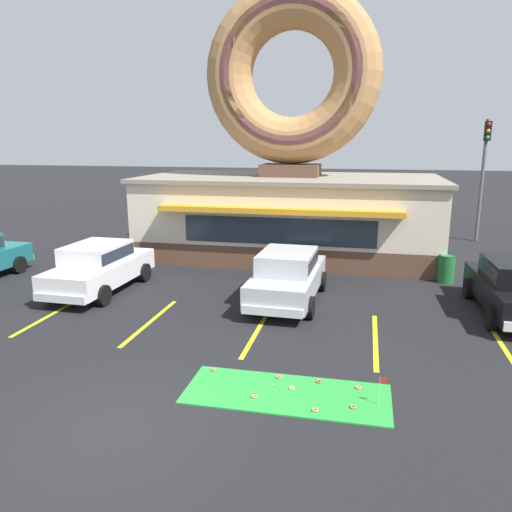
% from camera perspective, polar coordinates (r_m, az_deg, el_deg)
% --- Properties ---
extents(ground_plane, '(160.00, 160.00, 0.00)m').
position_cam_1_polar(ground_plane, '(9.39, -16.08, -18.56)').
color(ground_plane, black).
extents(donut_shop_building, '(12.30, 6.75, 10.96)m').
position_cam_1_polar(donut_shop_building, '(21.15, 3.97, 10.10)').
color(donut_shop_building, brown).
rests_on(donut_shop_building, ground).
extents(putting_mat, '(3.99, 1.59, 0.03)m').
position_cam_1_polar(putting_mat, '(10.13, 3.52, -15.45)').
color(putting_mat, green).
rests_on(putting_mat, ground).
extents(mini_donut_near_left, '(0.13, 0.13, 0.04)m').
position_cam_1_polar(mini_donut_near_left, '(11.01, -4.83, -12.80)').
color(mini_donut_near_left, '#A5724C').
rests_on(mini_donut_near_left, putting_mat).
extents(mini_donut_near_right, '(0.13, 0.13, 0.04)m').
position_cam_1_polar(mini_donut_near_right, '(9.95, -0.22, -15.75)').
color(mini_donut_near_right, '#D17F47').
rests_on(mini_donut_near_right, putting_mat).
extents(mini_donut_mid_left, '(0.13, 0.13, 0.04)m').
position_cam_1_polar(mini_donut_mid_left, '(10.28, 4.12, -14.79)').
color(mini_donut_mid_left, '#E5C666').
rests_on(mini_donut_mid_left, putting_mat).
extents(mini_donut_mid_centre, '(0.13, 0.13, 0.04)m').
position_cam_1_polar(mini_donut_mid_centre, '(10.56, 7.20, -14.05)').
color(mini_donut_mid_centre, brown).
rests_on(mini_donut_mid_centre, putting_mat).
extents(mini_donut_mid_right, '(0.13, 0.13, 0.04)m').
position_cam_1_polar(mini_donut_mid_right, '(10.47, 11.59, -14.48)').
color(mini_donut_mid_right, '#D17F47').
rests_on(mini_donut_mid_right, putting_mat).
extents(mini_donut_far_left, '(0.13, 0.13, 0.04)m').
position_cam_1_polar(mini_donut_far_left, '(9.59, 6.76, -17.07)').
color(mini_donut_far_left, '#D17F47').
rests_on(mini_donut_far_left, putting_mat).
extents(mini_donut_far_centre, '(0.13, 0.13, 0.04)m').
position_cam_1_polar(mini_donut_far_centre, '(10.68, 2.60, -13.63)').
color(mini_donut_far_centre, '#D8667F').
rests_on(mini_donut_far_centre, putting_mat).
extents(mini_donut_far_right, '(0.13, 0.13, 0.04)m').
position_cam_1_polar(mini_donut_far_right, '(9.79, 11.01, -16.55)').
color(mini_donut_far_right, '#A5724C').
rests_on(mini_donut_far_right, putting_mat).
extents(golf_ball, '(0.04, 0.04, 0.04)m').
position_cam_1_polar(golf_ball, '(10.37, 1.96, -14.48)').
color(golf_ball, white).
rests_on(golf_ball, putting_mat).
extents(putting_flag_pin, '(0.13, 0.01, 0.55)m').
position_cam_1_polar(putting_flag_pin, '(9.80, 14.17, -14.08)').
color(putting_flag_pin, silver).
rests_on(putting_flag_pin, putting_mat).
extents(car_white, '(2.07, 4.60, 1.60)m').
position_cam_1_polar(car_white, '(17.00, -17.49, -1.02)').
color(car_white, silver).
rests_on(car_white, ground).
extents(car_silver, '(2.10, 4.62, 1.60)m').
position_cam_1_polar(car_silver, '(15.18, 3.65, -2.09)').
color(car_silver, '#B2B5BA').
rests_on(car_silver, ground).
extents(trash_bin, '(0.57, 0.57, 0.97)m').
position_cam_1_polar(trash_bin, '(18.52, 20.91, -1.34)').
color(trash_bin, '#1E662D').
rests_on(trash_bin, ground).
extents(traffic_light_pole, '(0.28, 0.47, 5.80)m').
position_cam_1_polar(traffic_light_pole, '(26.32, 24.60, 9.49)').
color(traffic_light_pole, '#595B60').
rests_on(traffic_light_pole, ground).
extents(parking_stripe_far_left, '(0.12, 3.60, 0.01)m').
position_cam_1_polar(parking_stripe_far_left, '(15.49, -22.21, -6.12)').
color(parking_stripe_far_left, yellow).
rests_on(parking_stripe_far_left, ground).
extents(parking_stripe_left, '(0.12, 3.60, 0.01)m').
position_cam_1_polar(parking_stripe_left, '(14.05, -11.98, -7.36)').
color(parking_stripe_left, yellow).
rests_on(parking_stripe_left, ground).
extents(parking_stripe_mid_left, '(0.12, 3.60, 0.01)m').
position_cam_1_polar(parking_stripe_mid_left, '(13.15, 0.17, -8.51)').
color(parking_stripe_mid_left, yellow).
rests_on(parking_stripe_mid_left, ground).
extents(parking_stripe_centre, '(0.12, 3.60, 0.01)m').
position_cam_1_polar(parking_stripe_centre, '(12.90, 13.48, -9.34)').
color(parking_stripe_centre, yellow).
rests_on(parking_stripe_centre, ground).
extents(parking_stripe_mid_right, '(0.12, 3.60, 0.01)m').
position_cam_1_polar(parking_stripe_mid_right, '(13.34, 26.65, -9.67)').
color(parking_stripe_mid_right, yellow).
rests_on(parking_stripe_mid_right, ground).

